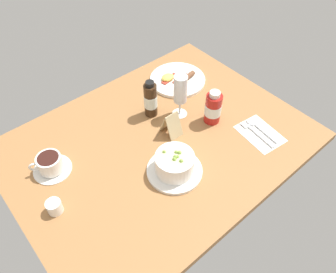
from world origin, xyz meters
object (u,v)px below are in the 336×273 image
at_px(cutlery_setting, 259,133).
at_px(creamer_jug, 55,206).
at_px(sauce_bottle_red, 213,108).
at_px(breakfast_plate, 177,79).
at_px(wine_glass, 180,91).
at_px(sauce_bottle_brown, 151,100).
at_px(coffee_cup, 50,164).
at_px(porridge_bowl, 175,164).
at_px(menu_card, 171,124).

bearing_deg(cutlery_setting, creamer_jug, 164.77).
xyz_separation_m(sauce_bottle_red, breakfast_plate, (0.06, 0.28, -0.06)).
bearing_deg(creamer_jug, wine_glass, 7.22).
relative_size(creamer_jug, breakfast_plate, 0.23).
bearing_deg(sauce_bottle_brown, coffee_cup, 179.65).
bearing_deg(breakfast_plate, coffee_cup, -172.51).
xyz_separation_m(porridge_bowl, breakfast_plate, (0.34, 0.37, -0.03)).
relative_size(creamer_jug, sauce_bottle_brown, 0.35).
distance_m(porridge_bowl, coffee_cup, 0.43).
relative_size(cutlery_setting, creamer_jug, 3.26).
xyz_separation_m(coffee_cup, creamer_jug, (-0.07, -0.15, -0.01)).
distance_m(creamer_jug, breakfast_plate, 0.77).
distance_m(coffee_cup, wine_glass, 0.54).
bearing_deg(cutlery_setting, wine_glass, 119.86).
height_order(breakfast_plate, menu_card, menu_card).
distance_m(porridge_bowl, cutlery_setting, 0.38).
distance_m(sauce_bottle_brown, menu_card, 0.14).
bearing_deg(sauce_bottle_brown, wine_glass, -41.06).
distance_m(coffee_cup, sauce_bottle_brown, 0.45).
bearing_deg(coffee_cup, creamer_jug, -113.20).
bearing_deg(sauce_bottle_red, sauce_bottle_brown, 130.59).
bearing_deg(breakfast_plate, sauce_bottle_red, -102.54).
bearing_deg(coffee_cup, porridge_bowl, -41.67).
xyz_separation_m(porridge_bowl, coffee_cup, (-0.32, 0.29, -0.01)).
bearing_deg(cutlery_setting, porridge_bowl, 168.51).
height_order(cutlery_setting, sauce_bottle_brown, sauce_bottle_brown).
bearing_deg(sauce_bottle_red, menu_card, 162.07).
distance_m(wine_glass, breakfast_plate, 0.24).
xyz_separation_m(porridge_bowl, menu_card, (0.11, 0.15, 0.01)).
relative_size(cutlery_setting, coffee_cup, 1.38).
distance_m(cutlery_setting, coffee_cup, 0.78).
bearing_deg(menu_card, sauce_bottle_brown, 86.64).
xyz_separation_m(sauce_bottle_brown, menu_card, (-0.01, -0.13, -0.03)).
bearing_deg(creamer_jug, sauce_bottle_red, -3.02).
bearing_deg(cutlery_setting, sauce_bottle_red, 117.50).
xyz_separation_m(sauce_bottle_brown, sauce_bottle_red, (0.16, -0.19, -0.01)).
xyz_separation_m(porridge_bowl, sauce_bottle_brown, (0.12, 0.28, 0.03)).
bearing_deg(sauce_bottle_red, creamer_jug, 176.98).
distance_m(coffee_cup, creamer_jug, 0.17).
height_order(creamer_jug, wine_glass, wine_glass).
height_order(sauce_bottle_brown, sauce_bottle_red, sauce_bottle_brown).
bearing_deg(sauce_bottle_red, coffee_cup, 162.52).
bearing_deg(sauce_bottle_red, wine_glass, 123.30).
bearing_deg(creamer_jug, coffee_cup, 66.80).
height_order(wine_glass, sauce_bottle_red, wine_glass).
bearing_deg(breakfast_plate, sauce_bottle_brown, -157.93).
bearing_deg(sauce_bottle_brown, cutlery_setting, -55.15).
bearing_deg(cutlery_setting, menu_card, 138.76).
xyz_separation_m(wine_glass, breakfast_plate, (0.13, 0.17, -0.11)).
relative_size(coffee_cup, sauce_bottle_brown, 0.83).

